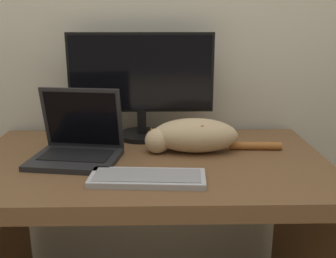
# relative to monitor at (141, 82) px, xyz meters

# --- Properties ---
(wall_back) EXTENTS (6.40, 0.06, 2.60)m
(wall_back) POSITION_rel_monitor_xyz_m (0.04, 0.18, 0.32)
(wall_back) COLOR beige
(wall_back) RESTS_ON ground_plane
(desk) EXTENTS (1.34, 0.79, 0.73)m
(desk) POSITION_rel_monitor_xyz_m (0.04, -0.28, -0.41)
(desk) COLOR brown
(desk) RESTS_ON ground_plane
(monitor) EXTENTS (0.63, 0.21, 0.46)m
(monitor) POSITION_rel_monitor_xyz_m (0.00, 0.00, 0.00)
(monitor) COLOR black
(monitor) RESTS_ON desk
(laptop) EXTENTS (0.35, 0.30, 0.26)m
(laptop) POSITION_rel_monitor_xyz_m (-0.23, -0.27, -0.20)
(laptop) COLOR #232326
(laptop) RESTS_ON desk
(external_keyboard) EXTENTS (0.39, 0.17, 0.02)m
(external_keyboard) POSITION_rel_monitor_xyz_m (0.04, -0.49, -0.24)
(external_keyboard) COLOR #BCBCC1
(external_keyboard) RESTS_ON desk
(cat) EXTENTS (0.55, 0.18, 0.13)m
(cat) POSITION_rel_monitor_xyz_m (0.21, -0.20, -0.18)
(cat) COLOR #D1B284
(cat) RESTS_ON desk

